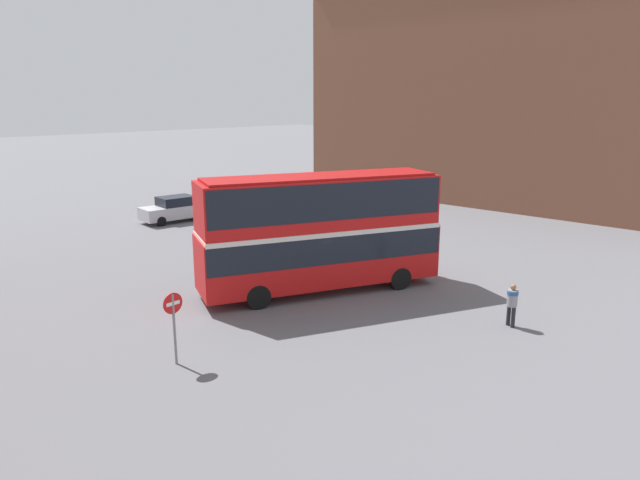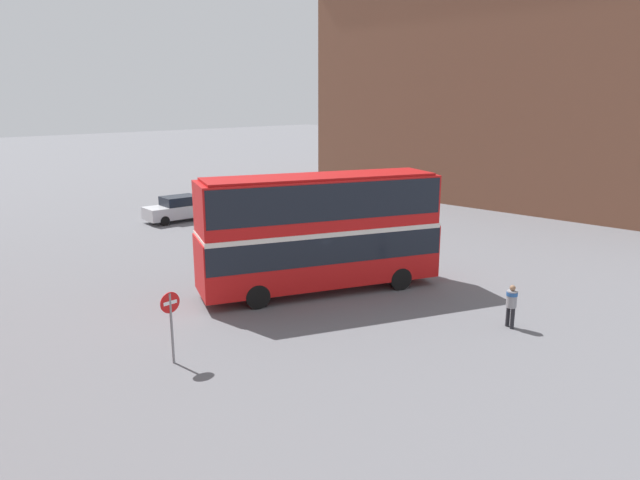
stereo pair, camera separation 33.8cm
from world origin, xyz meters
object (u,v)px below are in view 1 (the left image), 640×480
(pedestrian_foreground, at_px, (512,301))
(parked_car_kerb_far, at_px, (252,227))
(double_decker_bus, at_px, (320,226))
(parked_car_kerb_near, at_px, (175,209))
(no_entry_sign, at_px, (174,316))

(pedestrian_foreground, xyz_separation_m, parked_car_kerb_far, (2.23, 16.76, -0.18))
(double_decker_bus, height_order, parked_car_kerb_far, double_decker_bus)
(pedestrian_foreground, relative_size, parked_car_kerb_far, 0.37)
(double_decker_bus, relative_size, pedestrian_foreground, 6.45)
(double_decker_bus, xyz_separation_m, pedestrian_foreground, (1.72, -7.76, -1.85))
(parked_car_kerb_near, height_order, no_entry_sign, no_entry_sign)
(parked_car_kerb_far, xyz_separation_m, no_entry_sign, (-12.12, -10.46, 0.77))
(parked_car_kerb_near, distance_m, no_entry_sign, 22.03)
(pedestrian_foreground, height_order, no_entry_sign, no_entry_sign)
(parked_car_kerb_near, xyz_separation_m, no_entry_sign, (-12.13, -18.38, 0.74))
(parked_car_kerb_far, height_order, no_entry_sign, no_entry_sign)
(pedestrian_foreground, bearing_deg, no_entry_sign, -7.68)
(pedestrian_foreground, distance_m, parked_car_kerb_near, 24.78)
(pedestrian_foreground, relative_size, no_entry_sign, 0.69)
(double_decker_bus, relative_size, parked_car_kerb_far, 2.38)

